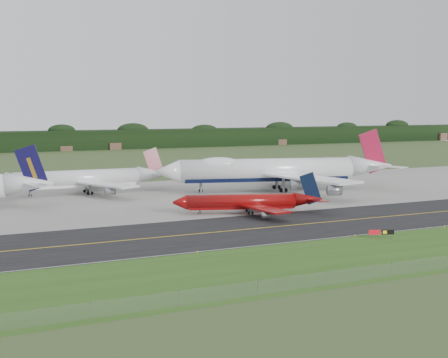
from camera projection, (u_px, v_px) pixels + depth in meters
ground at (276, 223)px, 145.01m from camera, size 600.00×600.00×0.00m
grass_verge at (370, 255)px, 113.42m from camera, size 400.00×30.00×0.01m
taxiway at (284, 226)px, 141.40m from camera, size 400.00×32.00×0.02m
apron at (194, 195)px, 191.05m from camera, size 400.00×78.00×0.01m
taxiway_centreline at (284, 226)px, 141.40m from camera, size 400.00×0.40×0.00m
taxiway_edge_line at (323, 239)px, 127.40m from camera, size 400.00×0.25×0.00m
perimeter_fence at (421, 266)px, 101.56m from camera, size 320.00×0.10×320.00m
horizon_treeline at (61, 141)px, 391.50m from camera, size 700.00×25.00×12.00m
jet_ba_747 at (275, 170)px, 200.27m from camera, size 77.58×63.12×19.70m
jet_red_737 at (249, 202)px, 158.13m from camera, size 37.55×29.79×10.40m
jet_star_tail at (87, 179)px, 193.59m from camera, size 52.67×44.21×13.93m
taxiway_sign at (381, 232)px, 127.85m from camera, size 5.10×2.02×1.79m
edge_marker_left at (197, 252)px, 114.82m from camera, size 0.16×0.16×0.50m
edge_marker_center at (355, 236)px, 129.53m from camera, size 0.16×0.16×0.50m
edge_marker_right at (444, 226)px, 139.65m from camera, size 0.16×0.16×0.50m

